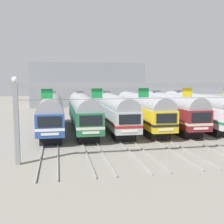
% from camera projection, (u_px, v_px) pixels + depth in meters
% --- Properties ---
extents(ground_plane, '(160.00, 160.00, 0.00)m').
position_uv_depth(ground_plane, '(127.00, 129.00, 37.37)').
color(ground_plane, gray).
extents(track_bed, '(21.48, 70.00, 0.15)m').
position_uv_depth(track_bed, '(106.00, 113.00, 53.92)').
color(track_bed, gray).
rests_on(track_bed, ground).
extents(commuter_train_blue, '(2.88, 18.06, 5.05)m').
position_uv_depth(commuter_train_blue, '(52.00, 111.00, 35.13)').
color(commuter_train_blue, '#284C9E').
rests_on(commuter_train_blue, ground).
extents(commuter_train_green, '(2.88, 18.06, 5.05)m').
position_uv_depth(commuter_train_green, '(83.00, 111.00, 35.90)').
color(commuter_train_green, '#236B42').
rests_on(commuter_train_green, ground).
extents(commuter_train_stainless, '(2.88, 18.06, 5.05)m').
position_uv_depth(commuter_train_stainless, '(113.00, 110.00, 36.67)').
color(commuter_train_stainless, '#B2B5BA').
rests_on(commuter_train_stainless, ground).
extents(commuter_train_yellow, '(2.88, 18.06, 4.77)m').
position_uv_depth(commuter_train_yellow, '(141.00, 109.00, 37.43)').
color(commuter_train_yellow, gold).
rests_on(commuter_train_yellow, ground).
extents(commuter_train_maroon, '(2.88, 18.06, 5.05)m').
position_uv_depth(commuter_train_maroon, '(168.00, 109.00, 38.20)').
color(commuter_train_maroon, maroon).
rests_on(commuter_train_maroon, ground).
extents(commuter_train_white, '(2.88, 18.06, 5.05)m').
position_uv_depth(commuter_train_white, '(195.00, 108.00, 38.97)').
color(commuter_train_white, white).
rests_on(commuter_train_white, ground).
extents(catenary_gantry, '(25.21, 0.44, 6.97)m').
position_uv_depth(catenary_gantry, '(166.00, 96.00, 23.59)').
color(catenary_gantry, gray).
rests_on(catenary_gantry, ground).
extents(maintenance_building, '(27.95, 10.00, 10.76)m').
position_uv_depth(maintenance_building, '(87.00, 85.00, 70.51)').
color(maintenance_building, gray).
rests_on(maintenance_building, ground).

